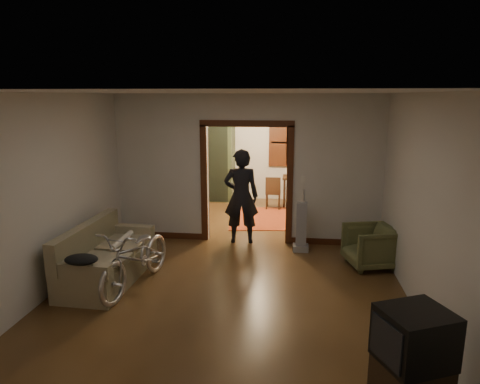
% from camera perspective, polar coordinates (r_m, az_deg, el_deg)
% --- Properties ---
extents(floor, '(5.00, 8.50, 0.01)m').
position_cam_1_polar(floor, '(7.70, 0.28, -8.25)').
color(floor, '#3D2713').
rests_on(floor, ground).
extents(ceiling, '(5.00, 8.50, 0.01)m').
position_cam_1_polar(ceiling, '(7.19, 0.30, 13.08)').
color(ceiling, white).
rests_on(ceiling, floor).
extents(wall_back, '(5.00, 0.02, 2.80)m').
position_cam_1_polar(wall_back, '(11.50, 2.81, 5.93)').
color(wall_back, beige).
rests_on(wall_back, floor).
extents(wall_left, '(0.02, 8.50, 2.80)m').
position_cam_1_polar(wall_left, '(8.00, -17.80, 2.35)').
color(wall_left, beige).
rests_on(wall_left, floor).
extents(wall_right, '(0.02, 8.50, 2.80)m').
position_cam_1_polar(wall_right, '(7.45, 19.76, 1.48)').
color(wall_right, beige).
rests_on(wall_right, floor).
extents(partition_wall, '(5.00, 0.14, 2.80)m').
position_cam_1_polar(partition_wall, '(8.05, 0.92, 3.02)').
color(partition_wall, beige).
rests_on(partition_wall, floor).
extents(door_casing, '(1.74, 0.20, 2.32)m').
position_cam_1_polar(door_casing, '(8.10, 0.91, 0.93)').
color(door_casing, '#3D1C0E').
rests_on(door_casing, floor).
extents(far_window, '(0.98, 0.06, 1.28)m').
position_cam_1_polar(far_window, '(11.41, 6.33, 6.58)').
color(far_window, black).
rests_on(far_window, wall_back).
extents(chandelier, '(0.24, 0.24, 0.24)m').
position_cam_1_polar(chandelier, '(9.68, 2.08, 10.31)').
color(chandelier, '#FFE0A5').
rests_on(chandelier, ceiling).
extents(light_switch, '(0.08, 0.01, 0.12)m').
position_cam_1_polar(light_switch, '(7.96, 8.40, 1.68)').
color(light_switch, silver).
rests_on(light_switch, partition_wall).
extents(sofa, '(0.91, 1.91, 0.87)m').
position_cam_1_polar(sofa, '(6.85, -17.14, -7.70)').
color(sofa, '#766F4F').
rests_on(sofa, floor).
extents(rolled_paper, '(0.09, 0.75, 0.09)m').
position_cam_1_polar(rolled_paper, '(7.03, -15.45, -6.20)').
color(rolled_paper, beige).
rests_on(rolled_paper, sofa).
extents(jacket, '(0.44, 0.33, 0.13)m').
position_cam_1_polar(jacket, '(5.98, -20.41, -8.43)').
color(jacket, black).
rests_on(jacket, sofa).
extents(bicycle, '(0.93, 1.87, 0.94)m').
position_cam_1_polar(bicycle, '(6.46, -13.62, -8.37)').
color(bicycle, silver).
rests_on(bicycle, floor).
extents(armchair, '(0.92, 0.90, 0.69)m').
position_cam_1_polar(armchair, '(7.37, 16.96, -6.96)').
color(armchair, brown).
rests_on(armchair, floor).
extents(crt_tv, '(0.72, 0.69, 0.49)m').
position_cam_1_polar(crt_tv, '(4.16, 22.28, -17.46)').
color(crt_tv, black).
rests_on(crt_tv, tv_stand).
extents(vacuum, '(0.29, 0.24, 0.91)m').
position_cam_1_polar(vacuum, '(7.78, 8.17, -4.60)').
color(vacuum, gray).
rests_on(vacuum, floor).
extents(person, '(0.70, 0.50, 1.80)m').
position_cam_1_polar(person, '(8.06, 0.15, -0.60)').
color(person, black).
rests_on(person, floor).
extents(oriental_rug, '(1.63, 2.02, 0.01)m').
position_cam_1_polar(oriental_rug, '(9.85, 2.79, -3.50)').
color(oriental_rug, maroon).
rests_on(oriental_rug, floor).
extents(locker, '(1.03, 0.60, 2.01)m').
position_cam_1_polar(locker, '(11.44, -3.36, 3.89)').
color(locker, '#2E3922').
rests_on(locker, floor).
extents(globe, '(0.29, 0.29, 0.29)m').
position_cam_1_polar(globe, '(11.33, -3.42, 8.57)').
color(globe, '#1E5972').
rests_on(globe, locker).
extents(desk, '(1.12, 0.82, 0.75)m').
position_cam_1_polar(desk, '(10.98, 8.31, 0.06)').
color(desk, '#321E10').
rests_on(desk, floor).
extents(desk_chair, '(0.40, 0.40, 0.82)m').
position_cam_1_polar(desk_chair, '(10.64, 4.45, -0.06)').
color(desk_chair, '#321E10').
rests_on(desk_chair, floor).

